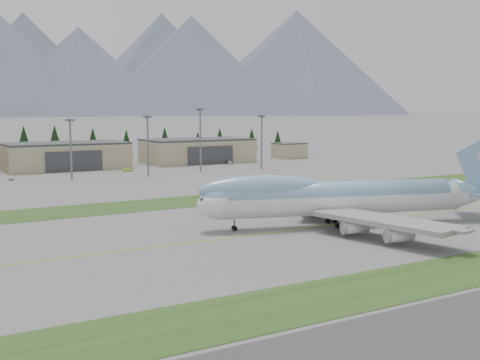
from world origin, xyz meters
TOP-DOWN VIEW (x-y plane):
  - ground at (0.00, 0.00)m, footprint 7000.00×7000.00m
  - grass_strip_near at (0.00, -38.00)m, footprint 400.00×14.00m
  - grass_strip_far at (0.00, 45.00)m, footprint 400.00×18.00m
  - taxiway_line_main at (0.00, 0.00)m, footprint 400.00×0.40m
  - boeing_747_freighter at (3.47, -1.12)m, footprint 69.02×57.16m
  - hangar_center at (-15.00, 149.90)m, footprint 48.00×26.60m
  - hangar_right at (45.00, 149.90)m, footprint 48.00×26.60m
  - control_shed at (95.00, 148.00)m, footprint 14.00×12.00m
  - floodlight_masts at (-20.58, 109.91)m, footprint 154.64×10.99m
  - service_vehicle_a at (-41.60, 119.56)m, footprint 1.76×3.68m
  - service_vehicle_b at (2.69, 126.18)m, footprint 4.44×2.72m
  - service_vehicle_c at (53.26, 134.15)m, footprint 3.16×4.98m
  - conifer_belt at (-15.86, 213.03)m, footprint 275.76×14.38m

SIDE VIEW (x-z plane):
  - ground at x=0.00m, z-range 0.00..0.00m
  - grass_strip_near at x=0.00m, z-range -0.04..0.04m
  - grass_strip_far at x=0.00m, z-range -0.04..0.04m
  - taxiway_line_main at x=0.00m, z-range -0.01..0.01m
  - service_vehicle_a at x=-41.60m, z-range -0.61..0.61m
  - service_vehicle_b at x=2.69m, z-range -0.69..0.69m
  - service_vehicle_c at x=53.26m, z-range -0.67..0.67m
  - control_shed at x=95.00m, z-range 0.00..7.60m
  - hangar_center at x=-15.00m, z-range -0.01..10.79m
  - hangar_right at x=45.00m, z-range -0.01..10.79m
  - boeing_747_freighter at x=3.47m, z-range -3.10..15.13m
  - conifer_belt at x=-15.86m, z-range -1.11..15.81m
  - floodlight_masts at x=-20.58m, z-range 3.37..27.97m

